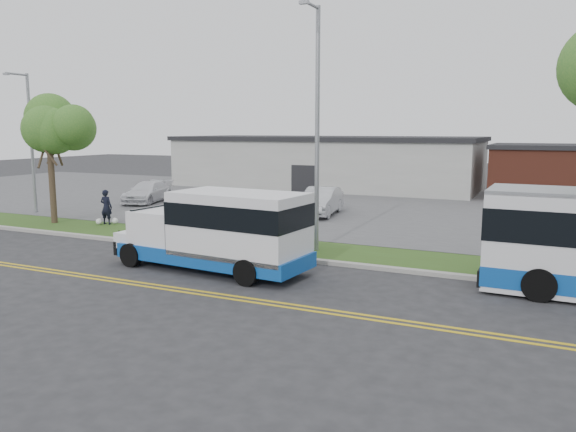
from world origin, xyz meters
The scene contains 17 objects.
ground centered at (0.00, 0.00, 0.00)m, with size 140.00×140.00×0.00m, color #28282B.
lane_line_north centered at (0.00, -3.85, 0.01)m, with size 70.00×0.12×0.01m, color gold.
lane_line_south centered at (0.00, -4.15, 0.01)m, with size 70.00×0.12×0.01m, color gold.
curb centered at (0.00, 1.10, 0.07)m, with size 80.00×0.30×0.15m, color #9E9B93.
verge centered at (0.00, 2.90, 0.05)m, with size 80.00×3.30×0.10m, color #344E1A.
parking_lot centered at (0.00, 17.00, 0.05)m, with size 80.00×25.00×0.10m, color #4C4C4F.
commercial_building centered at (-6.00, 27.00, 2.18)m, with size 25.40×10.40×4.35m.
brick_wing centered at (10.50, 26.00, 1.96)m, with size 6.30×7.30×3.90m.
tree_west centered at (-12.00, 3.20, 5.12)m, with size 4.40×4.40×6.91m.
streetlight_near centered at (3.00, 2.73, 5.23)m, with size 0.35×1.53×9.50m.
streetlight_far centered at (-16.00, 5.42, 4.48)m, with size 0.35×1.53×8.00m.
shuttle_bus centered at (1.18, -1.44, 1.51)m, with size 7.57×3.02×2.83m.
pedestrian centered at (-9.16, 4.00, 1.00)m, with size 0.65×0.43×1.79m, color black.
parked_car_a centered at (-0.36, 11.67, 0.88)m, with size 1.66×4.76×1.57m, color #BABDC2.
parked_car_b centered at (-12.99, 11.96, 0.79)m, with size 1.94×4.76×1.38m, color white.
grocery_bag_left centered at (-9.46, 3.75, 0.26)m, with size 0.32×0.32×0.32m, color white.
grocery_bag_right centered at (-8.86, 4.25, 0.26)m, with size 0.32×0.32×0.32m, color white.
Camera 1 is at (11.43, -17.84, 4.94)m, focal length 35.00 mm.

